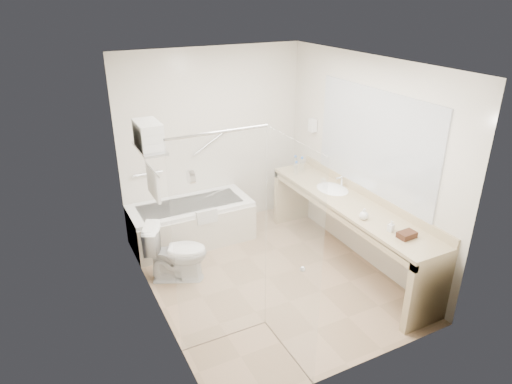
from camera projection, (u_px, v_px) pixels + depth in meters
name	position (u px, v px, depth m)	size (l,w,h in m)	color
floor	(267.00, 277.00, 5.46)	(3.20, 3.20, 0.00)	tan
ceiling	(270.00, 63.00, 4.43)	(2.60, 3.20, 0.10)	white
wall_back	(213.00, 141.00, 6.25)	(2.60, 0.10, 2.50)	beige
wall_front	(363.00, 250.00, 3.64)	(2.60, 0.10, 2.50)	beige
wall_left	(150.00, 205.00, 4.41)	(0.10, 3.20, 2.50)	beige
wall_right	(364.00, 162.00, 5.48)	(0.10, 3.20, 2.50)	beige
bathtub	(192.00, 222.00, 6.15)	(1.60, 0.73, 0.59)	white
grab_bar_short	(148.00, 174.00, 5.95)	(0.03, 0.03, 0.40)	silver
grab_bar_long	(211.00, 142.00, 6.19)	(0.03, 0.03, 0.60)	silver
shower_enclosure	(255.00, 249.00, 4.01)	(0.96, 0.91, 2.11)	silver
towel_shelf	(149.00, 143.00, 4.54)	(0.24, 0.55, 0.81)	silver
vanity_counter	(349.00, 217.00, 5.49)	(0.55, 2.70, 0.95)	tan
sink	(332.00, 191.00, 5.76)	(0.40, 0.52, 0.14)	white
faucet	(342.00, 181.00, 5.77)	(0.03, 0.03, 0.14)	silver
mirror	(374.00, 142.00, 5.23)	(0.02, 2.00, 1.20)	#B6BBC3
hairdryer_unit	(313.00, 125.00, 6.23)	(0.08, 0.10, 0.18)	silver
toilet	(177.00, 253.00, 5.31)	(0.40, 0.71, 0.70)	white
amenity_basket	(407.00, 235.00, 4.61)	(0.19, 0.12, 0.06)	#442718
soap_bottle_a	(391.00, 229.00, 4.73)	(0.06, 0.12, 0.06)	silver
soap_bottle_b	(364.00, 215.00, 4.97)	(0.10, 0.13, 0.10)	silver
water_bottle_left	(295.00, 162.00, 6.39)	(0.06, 0.06, 0.18)	silver
water_bottle_mid	(302.00, 164.00, 6.29)	(0.06, 0.06, 0.20)	silver
water_bottle_right	(296.00, 169.00, 6.15)	(0.06, 0.06, 0.19)	silver
drinking_glass_near	(323.00, 182.00, 5.85)	(0.07, 0.07, 0.08)	silver
drinking_glass_far	(325.00, 187.00, 5.69)	(0.07, 0.07, 0.09)	silver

